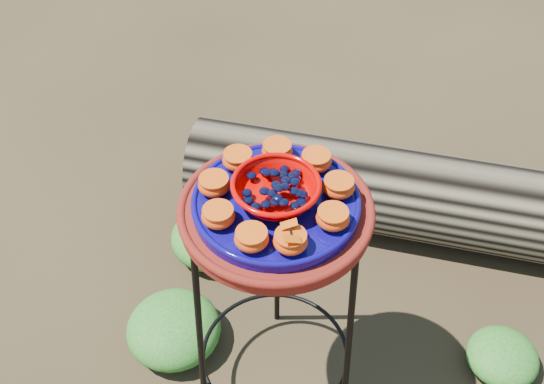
{
  "coord_description": "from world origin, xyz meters",
  "views": [
    {
      "loc": [
        0.02,
        -1.0,
        1.79
      ],
      "look_at": [
        -0.01,
        0.0,
        0.78
      ],
      "focal_mm": 45.0,
      "sensor_mm": 36.0,
      "label": 1
    }
  ],
  "objects_px": {
    "cobalt_plate": "(276,204)",
    "red_bowl": "(276,192)",
    "plant_stand": "(275,311)",
    "driftwood_log": "(427,197)",
    "terracotta_saucer": "(276,213)"
  },
  "relations": [
    {
      "from": "red_bowl",
      "to": "driftwood_log",
      "type": "bearing_deg",
      "value": 51.22
    },
    {
      "from": "terracotta_saucer",
      "to": "driftwood_log",
      "type": "height_order",
      "value": "terracotta_saucer"
    },
    {
      "from": "cobalt_plate",
      "to": "driftwood_log",
      "type": "bearing_deg",
      "value": 51.22
    },
    {
      "from": "plant_stand",
      "to": "cobalt_plate",
      "type": "bearing_deg",
      "value": 0.0
    },
    {
      "from": "terracotta_saucer",
      "to": "red_bowl",
      "type": "bearing_deg",
      "value": 0.0
    },
    {
      "from": "terracotta_saucer",
      "to": "driftwood_log",
      "type": "xyz_separation_m",
      "value": [
        0.49,
        0.61,
        -0.56
      ]
    },
    {
      "from": "terracotta_saucer",
      "to": "cobalt_plate",
      "type": "bearing_deg",
      "value": 0.0
    },
    {
      "from": "cobalt_plate",
      "to": "driftwood_log",
      "type": "height_order",
      "value": "cobalt_plate"
    },
    {
      "from": "terracotta_saucer",
      "to": "red_bowl",
      "type": "xyz_separation_m",
      "value": [
        0.0,
        0.0,
        0.07
      ]
    },
    {
      "from": "plant_stand",
      "to": "driftwood_log",
      "type": "distance_m",
      "value": 0.81
    },
    {
      "from": "plant_stand",
      "to": "terracotta_saucer",
      "type": "bearing_deg",
      "value": 0.0
    },
    {
      "from": "cobalt_plate",
      "to": "red_bowl",
      "type": "height_order",
      "value": "red_bowl"
    },
    {
      "from": "cobalt_plate",
      "to": "terracotta_saucer",
      "type": "bearing_deg",
      "value": 0.0
    },
    {
      "from": "plant_stand",
      "to": "driftwood_log",
      "type": "xyz_separation_m",
      "value": [
        0.49,
        0.61,
        -0.2
      ]
    },
    {
      "from": "terracotta_saucer",
      "to": "plant_stand",
      "type": "bearing_deg",
      "value": 0.0
    }
  ]
}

